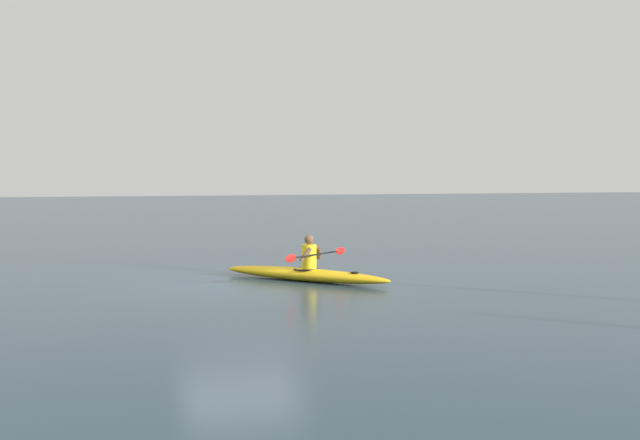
{
  "coord_description": "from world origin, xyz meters",
  "views": [
    {
      "loc": [
        3.96,
        15.96,
        2.29
      ],
      "look_at": [
        -0.88,
        2.4,
        1.5
      ],
      "focal_mm": 44.22,
      "sensor_mm": 36.0,
      "label": 1
    }
  ],
  "objects": [
    {
      "name": "kayak",
      "position": [
        -1.53,
        -0.44,
        0.14
      ],
      "size": [
        3.09,
        3.78,
        0.28
      ],
      "color": "#EAB214",
      "rests_on": "ground"
    },
    {
      "name": "ground_plane",
      "position": [
        0.0,
        0.0,
        0.0
      ],
      "size": [
        160.0,
        160.0,
        0.0
      ],
      "primitive_type": "plane",
      "color": "#233847"
    },
    {
      "name": "kayaker",
      "position": [
        -1.62,
        -0.32,
        0.6
      ],
      "size": [
        1.91,
        1.47,
        0.75
      ],
      "color": "yellow",
      "rests_on": "kayak"
    }
  ]
}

